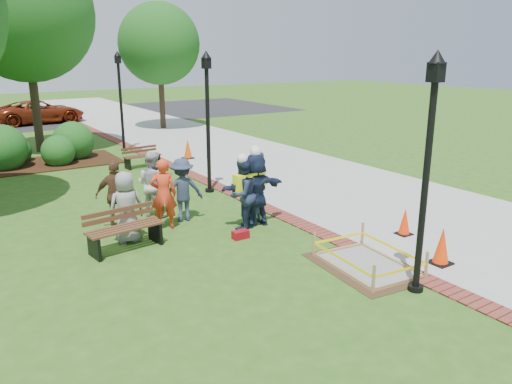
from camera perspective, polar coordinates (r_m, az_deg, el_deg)
ground at (r=10.99m, az=1.25°, el=-6.84°), size 100.00×100.00×0.00m
sidewalk at (r=21.69m, az=-2.78°, el=4.54°), size 6.00×60.00×0.02m
brick_edging at (r=20.27m, az=-10.73°, el=3.50°), size 0.50×60.00×0.03m
mulch_bed at (r=20.97m, az=-24.96°, el=2.71°), size 7.00×3.00×0.05m
parking_lot at (r=36.07m, az=-23.99°, el=7.70°), size 36.00×12.00×0.01m
wet_concrete_pad at (r=10.42m, az=12.60°, el=-7.14°), size 1.91×2.45×0.55m
bench_near at (r=11.37m, az=-14.68°, el=-5.02°), size 1.73×0.77×0.91m
bench_far at (r=19.38m, az=-12.85°, el=3.51°), size 1.44×0.60×0.76m
cone_front at (r=10.90m, az=20.47°, el=-5.88°), size 0.41×0.41×0.81m
cone_back at (r=12.35m, az=16.63°, el=-3.32°), size 0.34×0.34×0.68m
cone_far at (r=20.51m, az=-7.80°, el=4.85°), size 0.41×0.41×0.82m
toolbox at (r=11.71m, az=-1.78°, el=-4.89°), size 0.39×0.22×0.19m
lamp_near at (r=8.99m, az=19.04°, el=3.71°), size 0.28×0.28×4.26m
lamp_mid at (r=15.18m, az=-5.55°, el=9.09°), size 0.28×0.28×4.26m
lamp_far at (r=22.55m, az=-15.26°, el=10.78°), size 0.28×0.28×4.26m
tree_back at (r=23.59m, az=-24.92°, el=18.00°), size 5.55×5.55×8.50m
tree_right at (r=28.96m, az=-11.01°, el=16.28°), size 4.43×4.43×6.85m
shrub_b at (r=20.82m, az=-26.77°, el=2.35°), size 1.80×1.80×1.80m
shrub_c at (r=20.69m, az=-21.54°, el=2.87°), size 1.25×1.25×1.25m
shrub_d at (r=21.76m, az=-20.00°, el=3.61°), size 1.64×1.64×1.64m
shrub_e at (r=21.91m, az=-25.42°, el=3.11°), size 1.03×1.03×1.03m
casual_person_a at (r=11.67m, az=-14.60°, el=-1.69°), size 0.54×0.36×1.65m
casual_person_b at (r=12.35m, az=-10.52°, el=-0.24°), size 0.66×0.56×1.75m
casual_person_c at (r=13.38m, az=-11.78°, el=0.88°), size 0.61×0.66×1.73m
casual_person_d at (r=12.50m, az=-15.62°, el=-0.42°), size 0.66×0.58×1.73m
casual_person_e at (r=12.86m, az=-8.41°, el=0.23°), size 0.58×0.44×1.63m
hivis_worker_a at (r=12.31m, az=-0.04°, el=0.52°), size 0.61×0.41×2.00m
hivis_worker_b at (r=12.41m, az=-0.11°, el=0.68°), size 0.69×0.70×2.02m
hivis_worker_c at (r=12.15m, az=-1.55°, el=0.02°), size 0.64×0.53×1.87m
parked_car_c at (r=33.40m, az=-23.30°, el=7.22°), size 2.31×4.79×1.52m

